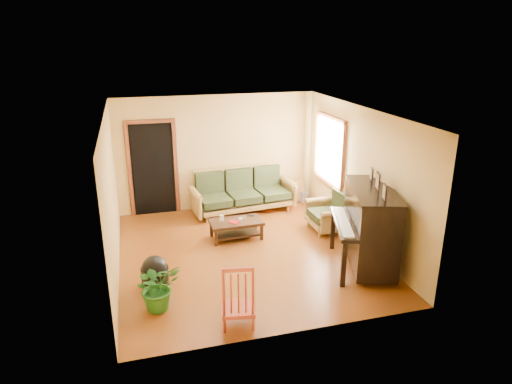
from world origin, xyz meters
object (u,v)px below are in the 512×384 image
object	(u,v)px
armchair	(328,210)
potted_plant	(158,287)
sofa	(243,191)
piano	(370,229)
footstool	(155,277)
ceramic_crock	(304,197)
coffee_table	(236,229)
red_chair	(237,293)

from	to	relation	value
armchair	potted_plant	size ratio (longest dim) A/B	1.17
sofa	piano	world-z (taller)	piano
footstool	ceramic_crock	distance (m)	4.84
coffee_table	ceramic_crock	size ratio (longest dim) A/B	4.09
piano	potted_plant	bearing A→B (deg)	-156.84
red_chair	armchair	bearing A→B (deg)	55.66
red_chair	sofa	bearing A→B (deg)	84.05
red_chair	coffee_table	bearing A→B (deg)	86.41
coffee_table	red_chair	world-z (taller)	red_chair
sofa	red_chair	distance (m)	4.28
sofa	red_chair	xyz separation A→B (m)	(-1.11, -4.13, -0.01)
sofa	footstool	xyz separation A→B (m)	(-2.16, -2.87, -0.29)
armchair	coffee_table	bearing A→B (deg)	176.32
coffee_table	footstool	distance (m)	2.24
piano	footstool	world-z (taller)	piano
coffee_table	footstool	size ratio (longest dim) A/B	2.34
red_chair	ceramic_crock	distance (m)	5.12
armchair	footstool	size ratio (longest dim) A/B	1.96
sofa	footstool	bearing A→B (deg)	-133.14
sofa	footstool	size ratio (longest dim) A/B	5.29
coffee_table	red_chair	distance (m)	2.84
footstool	armchair	bearing A→B (deg)	21.52
ceramic_crock	armchair	bearing A→B (deg)	-95.24
piano	potted_plant	size ratio (longest dim) A/B	2.21
footstool	red_chair	distance (m)	1.66
piano	ceramic_crock	bearing A→B (deg)	105.59
ceramic_crock	potted_plant	xyz separation A→B (m)	(-3.72, -3.68, 0.24)
piano	footstool	xyz separation A→B (m)	(-3.61, 0.24, -0.50)
sofa	piano	distance (m)	3.44
sofa	ceramic_crock	bearing A→B (deg)	1.52
sofa	red_chair	size ratio (longest dim) A/B	2.38
sofa	potted_plant	bearing A→B (deg)	-128.04
coffee_table	potted_plant	size ratio (longest dim) A/B	1.40
sofa	potted_plant	distance (m)	4.08
sofa	coffee_table	xyz separation A→B (m)	(-0.49, -1.37, -0.31)
footstool	red_chair	world-z (taller)	red_chair
red_chair	footstool	bearing A→B (deg)	138.87
armchair	potted_plant	distance (m)	4.08
sofa	footstool	world-z (taller)	sofa
footstool	red_chair	size ratio (longest dim) A/B	0.45
sofa	coffee_table	bearing A→B (deg)	-115.90
armchair	potted_plant	bearing A→B (deg)	-151.60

